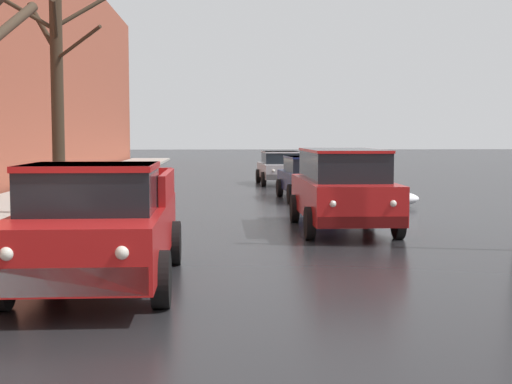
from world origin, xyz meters
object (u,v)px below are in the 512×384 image
at_px(bare_tree_mid_block, 56,74).
at_px(sedan_darkblue_parked_kerbside_mid, 310,177).
at_px(sedan_silver_parked_far_down_block, 281,167).
at_px(pickup_truck_red_approaching_near_lane, 99,224).
at_px(suv_red_parked_kerbside_close, 342,186).

bearing_deg(bare_tree_mid_block, sedan_darkblue_parked_kerbside_mid, 36.54).
height_order(sedan_darkblue_parked_kerbside_mid, sedan_silver_parked_far_down_block, same).
relative_size(pickup_truck_red_approaching_near_lane, sedan_darkblue_parked_kerbside_mid, 1.20).
xyz_separation_m(pickup_truck_red_approaching_near_lane, sedan_silver_parked_far_down_block, (4.36, 20.53, -0.13)).
bearing_deg(sedan_darkblue_parked_kerbside_mid, bare_tree_mid_block, -143.46).
bearing_deg(sedan_silver_parked_far_down_block, pickup_truck_red_approaching_near_lane, -101.99).
relative_size(bare_tree_mid_block, pickup_truck_red_approaching_near_lane, 1.35).
distance_m(pickup_truck_red_approaching_near_lane, sedan_darkblue_parked_kerbside_mid, 14.13).
xyz_separation_m(bare_tree_mid_block, sedan_silver_parked_far_down_block, (6.72, 12.44, -2.90)).
distance_m(suv_red_parked_kerbside_close, sedan_silver_parked_far_down_block, 14.79).
distance_m(sedan_darkblue_parked_kerbside_mid, sedan_silver_parked_far_down_block, 7.22).
height_order(pickup_truck_red_approaching_near_lane, sedan_silver_parked_far_down_block, pickup_truck_red_approaching_near_lane).
bearing_deg(sedan_silver_parked_far_down_block, suv_red_parked_kerbside_close, -89.62).
height_order(bare_tree_mid_block, suv_red_parked_kerbside_close, bare_tree_mid_block).
xyz_separation_m(suv_red_parked_kerbside_close, sedan_silver_parked_far_down_block, (-0.10, 14.79, -0.24)).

